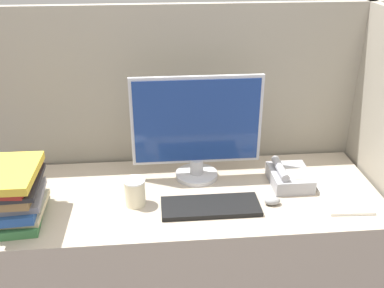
# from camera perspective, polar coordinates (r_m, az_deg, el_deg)

# --- Properties ---
(cubicle_panel_rear) EXTENTS (2.09, 0.04, 1.50)m
(cubicle_panel_rear) POSITION_cam_1_polar(r_m,az_deg,el_deg) (2.28, -1.54, -1.54)
(cubicle_panel_rear) COLOR gray
(cubicle_panel_rear) RESTS_ON ground_plane
(cubicle_panel_right) EXTENTS (0.04, 0.71, 1.50)m
(cubicle_panel_right) POSITION_cam_1_polar(r_m,az_deg,el_deg) (2.23, 22.41, -4.40)
(cubicle_panel_right) COLOR gray
(cubicle_panel_right) RESTS_ON ground_plane
(desk) EXTENTS (1.69, 0.65, 0.75)m
(desk) POSITION_cam_1_polar(r_m,az_deg,el_deg) (2.19, -0.77, -14.67)
(desk) COLOR tan
(desk) RESTS_ON ground_plane
(monitor) EXTENTS (0.58, 0.19, 0.48)m
(monitor) POSITION_cam_1_polar(r_m,az_deg,el_deg) (1.98, 0.61, 1.86)
(monitor) COLOR #B7B7BC
(monitor) RESTS_ON desk
(keyboard) EXTENTS (0.41, 0.16, 0.02)m
(keyboard) POSITION_cam_1_polar(r_m,az_deg,el_deg) (1.87, 2.37, -7.93)
(keyboard) COLOR black
(keyboard) RESTS_ON desk
(mouse) EXTENTS (0.07, 0.04, 0.03)m
(mouse) POSITION_cam_1_polar(r_m,az_deg,el_deg) (1.92, 10.16, -7.11)
(mouse) COLOR gray
(mouse) RESTS_ON desk
(coffee_cup) EXTENTS (0.09, 0.09, 0.12)m
(coffee_cup) POSITION_cam_1_polar(r_m,az_deg,el_deg) (1.88, -7.27, -6.07)
(coffee_cup) COLOR beige
(coffee_cup) RESTS_ON desk
(book_stack) EXTENTS (0.25, 0.32, 0.23)m
(book_stack) POSITION_cam_1_polar(r_m,az_deg,el_deg) (1.88, -21.71, -5.91)
(book_stack) COLOR #38723F
(book_stack) RESTS_ON desk
(desk_telephone) EXTENTS (0.17, 0.21, 0.10)m
(desk_telephone) POSITION_cam_1_polar(r_m,az_deg,el_deg) (2.07, 12.20, -4.08)
(desk_telephone) COLOR #99999E
(desk_telephone) RESTS_ON desk
(paper_pile) EXTENTS (0.20, 0.26, 0.01)m
(paper_pile) POSITION_cam_1_polar(r_m,az_deg,el_deg) (2.03, 18.63, -6.50)
(paper_pile) COLOR white
(paper_pile) RESTS_ON desk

